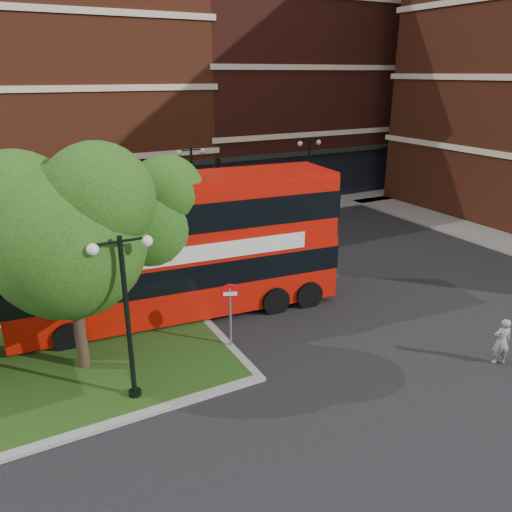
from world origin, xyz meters
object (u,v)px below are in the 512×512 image
bus (177,238)px  woman (502,341)px  car_silver (50,232)px  car_white (202,213)px

bus → woman: bearing=-40.9°
bus → car_silver: bus is taller
car_silver → car_white: bearing=-97.2°
bus → car_silver: 11.88m
bus → car_silver: size_ratio=2.76×
woman → car_white: 19.65m
bus → car_white: bus is taller
woman → car_silver: size_ratio=0.35×
woman → car_silver: woman is taller
car_white → car_silver: bearing=85.2°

